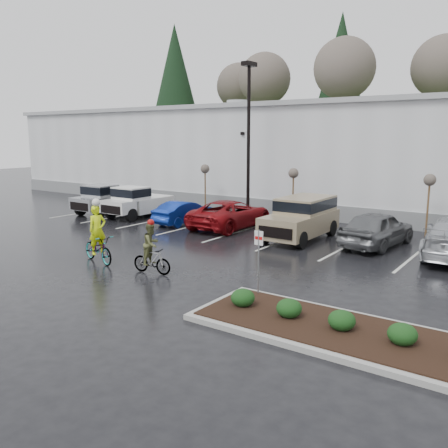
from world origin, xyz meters
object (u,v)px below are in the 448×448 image
Objects in this scene: sapling_west at (205,171)px; cyclist_olive at (152,253)px; sapling_east at (430,183)px; car_red at (230,214)px; cyclist_hivis at (98,243)px; suv_tan at (300,219)px; fire_lane_sign at (259,255)px; pickup_silver at (111,198)px; pickup_white at (142,201)px; lamppost at (249,125)px; sapling_mid at (293,176)px; car_blue at (185,212)px; car_grey at (377,229)px.

cyclist_olive is at bearing -60.62° from sapling_west.
sapling_west is 14.00m from sapling_east.
car_red is 9.15m from cyclist_hivis.
fire_lane_sign is at bearing -72.06° from suv_tan.
pickup_white is at bearing 5.45° from pickup_silver.
car_red is (0.49, -2.59, -4.91)m from lamppost.
cyclist_hivis is at bearing 179.55° from fire_lane_sign.
fire_lane_sign is 0.42× the size of pickup_silver.
sapling_east reaches higher than car_red.
pickup_silver is 2.00× the size of cyclist_hivis.
fire_lane_sign is 18.88m from pickup_silver.
pickup_silver is 2.53× the size of cyclist_olive.
sapling_east is 0.57× the size of car_red.
sapling_west is at bearing 57.98° from pickup_white.
sapling_mid is 0.62× the size of pickup_white.
pickup_silver reaches higher than car_blue.
suv_tan is at bearing -19.74° from cyclist_olive.
sapling_west and sapling_east have the same top height.
sapling_east reaches higher than cyclist_hivis.
sapling_west reaches higher than car_blue.
car_grey reaches higher than car_red.
car_red is at bearing 12.24° from cyclist_hivis.
sapling_east is 4.18m from car_grey.
sapling_west is at bearing 180.00° from sapling_mid.
car_red is 1.15× the size of car_grey.
pickup_silver is at bearing -168.30° from sapling_east.
car_red is at bearing 173.62° from suv_tan.
fire_lane_sign is 13.42m from car_blue.
cyclist_hivis reaches higher than pickup_silver.
sapling_west is 0.57× the size of car_red.
cyclist_olive is at bearing -102.12° from suv_tan.
sapling_west is 1.23× the size of cyclist_hivis.
sapling_mid is at bearing 22.61° from pickup_white.
sapling_west is 10.02m from suv_tan.
fire_lane_sign is (5.30, -12.80, -1.32)m from sapling_mid.
cyclist_olive is (9.43, -9.02, -0.21)m from pickup_white.
suv_tan is (13.83, -0.19, 0.05)m from pickup_silver.
suv_tan is at bearing -0.79° from pickup_silver.
cyclist_olive is (2.89, 0.06, -0.03)m from cyclist_hivis.
sapling_east is at bearing 0.00° from sapling_mid.
pickup_silver is (-8.85, -2.90, -4.71)m from lamppost.
sapling_west is at bearing 155.49° from suv_tan.
sapling_west reaches higher than cyclist_olive.
car_blue is at bearing 139.53° from fire_lane_sign.
sapling_mid is (2.50, 1.00, -2.96)m from lamppost.
car_grey is (-1.42, -3.44, -1.90)m from sapling_east.
lamppost is 13.06m from cyclist_olive.
car_blue is (1.60, -4.10, -2.06)m from sapling_west.
cyclist_hivis is (4.25, -12.74, -1.93)m from sapling_west.
sapling_east reaches higher than pickup_white.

